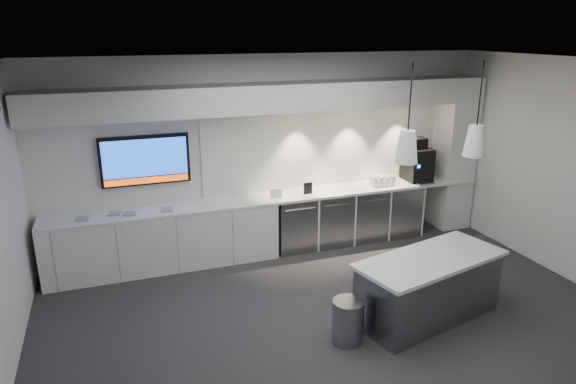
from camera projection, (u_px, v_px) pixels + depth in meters
name	position (u px, v px, depth m)	size (l,w,h in m)	color
floor	(336.00, 319.00, 6.20)	(7.00, 7.00, 0.00)	#2F2F32
ceiling	(344.00, 64.00, 5.28)	(7.00, 7.00, 0.00)	black
wall_back	(271.00, 153.00, 7.98)	(7.00, 7.00, 0.00)	white
wall_front	(497.00, 313.00, 3.50)	(7.00, 7.00, 0.00)	white
back_counter	(278.00, 197.00, 7.88)	(6.80, 0.65, 0.04)	white
left_base_cabinets	(164.00, 239.00, 7.45)	(3.30, 0.63, 0.86)	white
fridge_unit_a	(293.00, 223.00, 8.10)	(0.60, 0.61, 0.85)	gray
fridge_unit_b	(329.00, 218.00, 8.30)	(0.60, 0.61, 0.85)	gray
fridge_unit_c	(364.00, 213.00, 8.50)	(0.60, 0.61, 0.85)	gray
fridge_unit_d	(397.00, 209.00, 8.70)	(0.60, 0.61, 0.85)	gray
backsplash	(341.00, 144.00, 8.33)	(4.60, 0.03, 1.30)	white
soffit	(277.00, 97.00, 7.43)	(6.90, 0.60, 0.40)	white
column	(454.00, 153.00, 8.80)	(0.55, 0.55, 2.60)	white
wall_tv	(145.00, 160.00, 7.30)	(1.25, 0.07, 0.72)	black
island	(428.00, 287.00, 6.14)	(1.99, 1.21, 0.79)	gray
bin	(348.00, 321.00, 5.70)	(0.36, 0.36, 0.50)	gray
coffee_machine	(417.00, 163.00, 8.60)	(0.41, 0.58, 0.72)	black
sign_black	(308.00, 188.00, 7.93)	(0.14, 0.02, 0.18)	black
sign_white	(276.00, 193.00, 7.75)	(0.18, 0.02, 0.14)	white
cup_cluster	(382.00, 181.00, 8.35)	(0.41, 0.19, 0.16)	white
tray_a	(82.00, 219.00, 6.88)	(0.16, 0.16, 0.03)	#999999
tray_b	(115.00, 213.00, 7.08)	(0.16, 0.16, 0.03)	#999999
tray_c	(130.00, 214.00, 7.08)	(0.16, 0.16, 0.03)	#999999
tray_d	(167.00, 209.00, 7.23)	(0.16, 0.16, 0.03)	#999999
pendant_left	(407.00, 146.00, 5.46)	(0.25, 0.25, 1.05)	white
pendant_right	(475.00, 140.00, 5.74)	(0.25, 0.25, 1.05)	white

